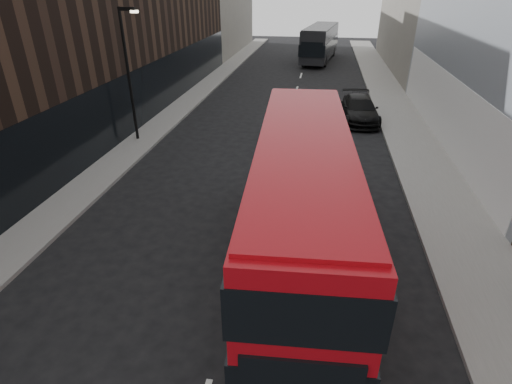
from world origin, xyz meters
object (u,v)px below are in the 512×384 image
at_px(red_bus, 302,202).
at_px(car_b, 313,138).
at_px(grey_bus, 320,42).
at_px(car_c, 360,109).
at_px(car_a, 296,130).
at_px(street_lamp, 129,67).

distance_m(red_bus, car_b, 10.83).
height_order(grey_bus, car_c, grey_bus).
bearing_deg(car_a, car_c, 57.03).
relative_size(car_a, car_b, 1.08).
relative_size(car_a, car_c, 0.87).
bearing_deg(street_lamp, grey_bus, 71.23).
distance_m(street_lamp, red_bus, 14.54).
relative_size(car_b, car_c, 0.80).
bearing_deg(car_a, car_b, -37.58).
bearing_deg(car_b, street_lamp, -172.09).
bearing_deg(red_bus, car_c, 76.44).
bearing_deg(street_lamp, car_c, 24.91).
bearing_deg(car_a, street_lamp, -167.83).
bearing_deg(car_c, red_bus, -104.17).
height_order(red_bus, car_b, red_bus).
xyz_separation_m(street_lamp, red_bus, (9.98, -10.44, -1.64)).
relative_size(street_lamp, car_c, 1.31).
bearing_deg(car_b, grey_bus, 97.10).
xyz_separation_m(street_lamp, car_c, (12.92, 6.00, -3.40)).
xyz_separation_m(grey_bus, car_b, (0.24, -28.58, -1.35)).
distance_m(grey_bus, car_b, 28.62).
height_order(street_lamp, car_b, street_lamp).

